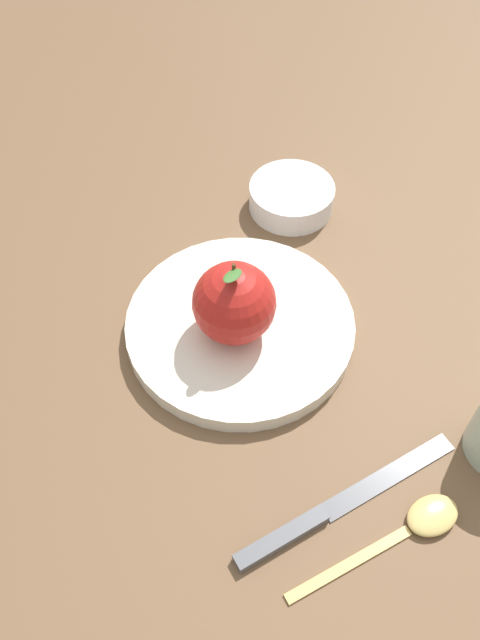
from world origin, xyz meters
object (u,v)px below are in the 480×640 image
Objects in this scene: apple at (234,303)px; knife at (329,511)px; spoon at (415,525)px; dinner_plate at (240,325)px; side_bowl at (292,195)px.

apple reaches higher than knife.
spoon is (0.18, 0.17, -0.06)m from apple.
dinner_plate is 2.43× the size of apple.
dinner_plate is 0.05m from apple.
side_bowl is at bearing -172.01° from knife.
spoon is (0.39, 0.13, -0.01)m from side_bowl.
side_bowl reaches higher than dinner_plate.
dinner_plate is 1.55× the size of spoon.
dinner_plate is 0.26m from spoon.
dinner_plate is at bearing 157.14° from apple.
apple reaches higher than dinner_plate.
apple is 0.95× the size of side_bowl.
dinner_plate is 0.20m from side_bowl.
side_bowl is at bearing 167.67° from dinner_plate.
apple is 0.21m from side_bowl.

